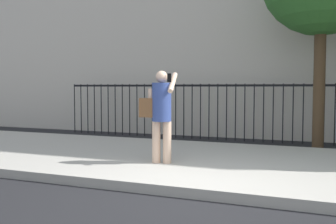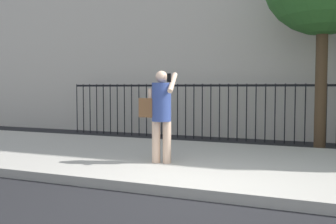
{
  "view_description": "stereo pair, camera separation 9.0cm",
  "coord_description": "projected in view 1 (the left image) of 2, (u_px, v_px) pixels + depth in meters",
  "views": [
    {
      "loc": [
        1.7,
        -4.91,
        1.51
      ],
      "look_at": [
        -1.01,
        1.78,
        1.04
      ],
      "focal_mm": 41.92,
      "sensor_mm": 36.0,
      "label": 1
    },
    {
      "loc": [
        1.78,
        -4.88,
        1.51
      ],
      "look_at": [
        -1.01,
        1.78,
        1.04
      ],
      "focal_mm": 41.92,
      "sensor_mm": 36.0,
      "label": 2
    }
  ],
  "objects": [
    {
      "name": "sidewalk",
      "position": [
        226.0,
        164.0,
        7.31
      ],
      "size": [
        28.0,
        4.4,
        0.15
      ],
      "primitive_type": "cube",
      "color": "#B2ADA3",
      "rests_on": "ground"
    },
    {
      "name": "pedestrian_on_phone",
      "position": [
        160.0,
        110.0,
        6.96
      ],
      "size": [
        0.69,
        0.49,
        1.64
      ],
      "color": "beige",
      "rests_on": "sidewalk"
    },
    {
      "name": "iron_fence",
      "position": [
        259.0,
        105.0,
        10.67
      ],
      "size": [
        12.03,
        0.04,
        1.6
      ],
      "color": "black",
      "rests_on": "ground"
    },
    {
      "name": "ground_plane",
      "position": [
        188.0,
        199.0,
        5.28
      ],
      "size": [
        60.0,
        60.0,
        0.0
      ],
      "primitive_type": "plane",
      "color": "black"
    }
  ]
}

